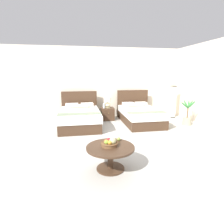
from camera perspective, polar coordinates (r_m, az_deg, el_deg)
The scene contains 13 objects.
ground_plane at distance 5.08m, azimuth 2.82°, elevation -8.92°, with size 10.08×9.49×0.02m, color #AFAEA6.
wall_back at distance 7.66m, azimuth -2.07°, elevation 9.13°, with size 10.08×0.12×2.87m, color beige.
wall_side_right at distance 6.64m, azimuth 30.70°, elevation 7.11°, with size 0.12×5.09×2.87m, color beige.
bed_near_window at distance 6.48m, azimuth -10.09°, elevation -1.59°, with size 1.39×2.16×1.13m.
bed_near_corner at distance 6.85m, azimuth 8.70°, elevation -0.89°, with size 1.31×2.13×1.14m.
nightstand at distance 7.20m, azimuth -1.38°, elevation -0.59°, with size 0.49×0.48×0.49m.
table_lamp at distance 7.13m, azimuth -1.43°, elevation 3.31°, with size 0.29×0.29×0.42m.
vase at distance 7.08m, azimuth -2.53°, elevation 2.01°, with size 0.09×0.09×0.20m.
coffee_table at distance 3.50m, azimuth -0.50°, elevation -12.61°, with size 0.91×0.91×0.46m.
fruit_bowl at distance 3.44m, azimuth -0.72°, elevation -9.74°, with size 0.32×0.32×0.18m.
loose_apple at distance 3.72m, azimuth 2.13°, elevation -8.50°, with size 0.08×0.08×0.08m.
floor_lamp_corner at distance 7.99m, azimuth 18.59°, elevation 3.07°, with size 0.21×0.21×1.33m.
potted_palm at distance 6.99m, azimuth 22.60°, elevation -1.55°, with size 0.51×0.48×0.93m.
Camera 1 is at (-1.08, -4.63, 1.78)m, focal length 29.03 mm.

